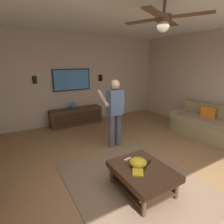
{
  "coord_description": "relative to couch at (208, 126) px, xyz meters",
  "views": [
    {
      "loc": [
        -2.1,
        1.89,
        2.03
      ],
      "look_at": [
        1.05,
        0.03,
        1.0
      ],
      "focal_mm": 28.63,
      "sensor_mm": 36.0,
      "label": 1
    }
  ],
  "objects": [
    {
      "name": "person_standing",
      "position": [
        0.86,
        2.52,
        0.61
      ],
      "size": [
        0.55,
        0.55,
        1.64
      ],
      "rotation": [
        0.0,
        0.0,
        0.04
      ],
      "color": "#4C5166",
      "rests_on": "ground"
    },
    {
      "name": "couch",
      "position": [
        0.0,
        0.0,
        0.0
      ],
      "size": [
        1.95,
        0.97,
        0.87
      ],
      "rotation": [
        0.0,
        0.0,
        1.63
      ],
      "color": "#93845B",
      "rests_on": "ground"
    },
    {
      "name": "area_rug",
      "position": [
        -0.55,
        2.97,
        -0.31
      ],
      "size": [
        2.45,
        2.11,
        0.01
      ],
      "primitive_type": "cube",
      "color": "#7A604C",
      "rests_on": "ground"
    },
    {
      "name": "ground_plane",
      "position": [
        -0.54,
        2.76,
        -0.32
      ],
      "size": [
        8.82,
        8.82,
        0.0
      ],
      "primitive_type": "plane",
      "color": "olive"
    },
    {
      "name": "tv",
      "position": [
        3.1,
        2.79,
        1.14
      ],
      "size": [
        0.05,
        1.22,
        0.69
      ],
      "rotation": [
        0.0,
        0.0,
        3.14
      ],
      "color": "black"
    },
    {
      "name": "coffee_table",
      "position": [
        -0.75,
        2.97,
        -0.02
      ],
      "size": [
        1.0,
        0.8,
        0.4
      ],
      "color": "#422B1C",
      "rests_on": "ground"
    },
    {
      "name": "wall_back_tv",
      "position": [
        3.19,
        2.76,
        1.12
      ],
      "size": [
        0.1,
        6.73,
        2.89
      ],
      "primitive_type": "cube",
      "color": "#BCA893",
      "rests_on": "ground"
    },
    {
      "name": "wall_speaker_right",
      "position": [
        3.11,
        3.92,
        1.2
      ],
      "size": [
        0.06,
        0.12,
        0.22
      ],
      "primitive_type": "cube",
      "color": "black"
    },
    {
      "name": "remote_black",
      "position": [
        -0.68,
        2.81,
        0.09
      ],
      "size": [
        0.1,
        0.16,
        0.02
      ],
      "primitive_type": "cube",
      "rotation": [
        0.0,
        0.0,
        1.98
      ],
      "color": "black",
      "rests_on": "coffee_table"
    },
    {
      "name": "ceiling_fan",
      "position": [
        -0.75,
        2.74,
        2.24
      ],
      "size": [
        1.15,
        1.12,
        0.46
      ],
      "color": "#4C3828"
    },
    {
      "name": "remote_white",
      "position": [
        -0.42,
        3.03,
        0.09
      ],
      "size": [
        0.07,
        0.16,
        0.02
      ],
      "primitive_type": "cube",
      "rotation": [
        0.0,
        0.0,
        4.89
      ],
      "color": "white",
      "rests_on": "coffee_table"
    },
    {
      "name": "remote_grey",
      "position": [
        -0.85,
        3.13,
        0.09
      ],
      "size": [
        0.16,
        0.07,
        0.02
      ],
      "primitive_type": "cube",
      "rotation": [
        0.0,
        0.0,
        2.95
      ],
      "color": "slate",
      "rests_on": "coffee_table"
    },
    {
      "name": "wall_speaker_left",
      "position": [
        3.11,
        1.74,
        1.15
      ],
      "size": [
        0.06,
        0.12,
        0.22
      ],
      "primitive_type": "cube",
      "color": "black"
    },
    {
      "name": "vase_round",
      "position": [
        2.86,
        2.88,
        0.34
      ],
      "size": [
        0.22,
        0.22,
        0.22
      ],
      "primitive_type": "sphere",
      "color": "teal",
      "rests_on": "media_console"
    },
    {
      "name": "bowl",
      "position": [
        -0.65,
        2.99,
        0.14
      ],
      "size": [
        0.28,
        0.28,
        0.13
      ],
      "primitive_type": "ellipsoid",
      "color": "gold",
      "rests_on": "coffee_table"
    },
    {
      "name": "book",
      "position": [
        -0.81,
        3.12,
        0.1
      ],
      "size": [
        0.27,
        0.26,
        0.04
      ],
      "primitive_type": "cube",
      "rotation": [
        0.0,
        0.0,
        5.61
      ],
      "color": "gold",
      "rests_on": "coffee_table"
    },
    {
      "name": "media_console",
      "position": [
        2.85,
        2.79,
        -0.04
      ],
      "size": [
        0.45,
        1.7,
        0.55
      ],
      "rotation": [
        0.0,
        0.0,
        3.14
      ],
      "color": "#422B1C",
      "rests_on": "ground"
    }
  ]
}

